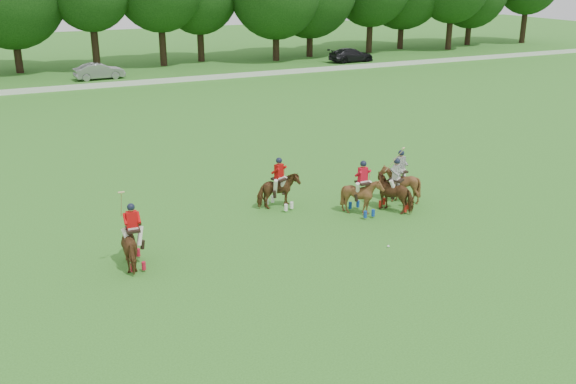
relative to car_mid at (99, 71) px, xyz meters
name	(u,v)px	position (x,y,z in m)	size (l,w,h in m)	color
ground	(339,269)	(0.74, -42.50, -0.72)	(180.00, 180.00, 0.00)	#2F691E
boundary_rail	(118,84)	(0.74, -4.50, -0.50)	(120.00, 0.10, 0.44)	white
car_mid	(99,71)	(0.00, 0.00, 0.00)	(1.52, 4.36, 1.44)	gray
car_right	(351,55)	(26.04, 0.00, 0.00)	(2.01, 4.94, 1.43)	black
polo_red_a	(134,244)	(-5.42, -39.34, 0.09)	(1.15, 1.87, 2.80)	#482C13
polo_red_b	(279,191)	(1.26, -36.40, 0.06)	(1.85, 1.74, 2.21)	#482C13
polo_red_c	(362,195)	(4.04, -38.45, 0.10)	(1.30, 1.46, 2.28)	#482C13
polo_stripe_a	(395,192)	(5.54, -38.63, 0.09)	(1.68, 1.96, 2.78)	#482C13
polo_stripe_b	(399,183)	(6.27, -37.86, 0.11)	(1.42, 1.56, 2.30)	#482C13
polo_ball	(388,246)	(3.20, -41.72, -0.67)	(0.09, 0.09, 0.09)	white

